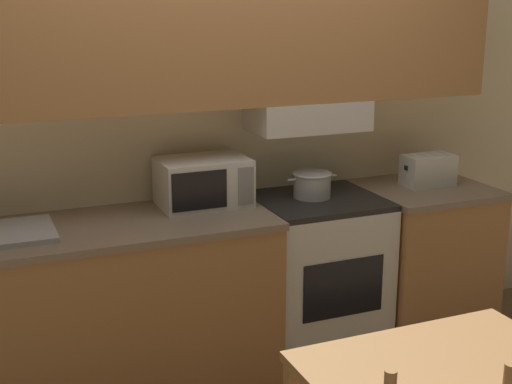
{
  "coord_description": "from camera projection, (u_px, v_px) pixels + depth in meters",
  "views": [
    {
      "loc": [
        -1.2,
        -3.56,
        1.94
      ],
      "look_at": [
        0.05,
        -0.57,
        1.06
      ],
      "focal_mm": 50.0,
      "sensor_mm": 36.0,
      "label": 1
    }
  ],
  "objects": [
    {
      "name": "lower_counter_right_stub",
      "position": [
        421.0,
        261.0,
        4.16
      ],
      "size": [
        0.69,
        0.66,
        0.91
      ],
      "color": "#B27A47",
      "rests_on": "ground_plane"
    },
    {
      "name": "microwave",
      "position": [
        203.0,
        182.0,
        3.65
      ],
      "size": [
        0.45,
        0.33,
        0.25
      ],
      "color": "silver",
      "rests_on": "lower_counter_main"
    },
    {
      "name": "toaster",
      "position": [
        428.0,
        170.0,
        4.05
      ],
      "size": [
        0.3,
        0.16,
        0.18
      ],
      "color": "silver",
      "rests_on": "lower_counter_right_stub"
    },
    {
      "name": "ground_plane",
      "position": [
        210.0,
        345.0,
        4.12
      ],
      "size": [
        16.0,
        16.0,
        0.0
      ],
      "primitive_type": "plane",
      "color": "#7F664C"
    },
    {
      "name": "stove_range",
      "position": [
        316.0,
        277.0,
        3.93
      ],
      "size": [
        0.66,
        0.61,
        0.91
      ],
      "color": "silver",
      "rests_on": "ground_plane"
    },
    {
      "name": "lower_counter_main",
      "position": [
        98.0,
        314.0,
        3.46
      ],
      "size": [
        1.74,
        0.66,
        0.91
      ],
      "color": "#B27A47",
      "rests_on": "ground_plane"
    },
    {
      "name": "wall_back",
      "position": [
        212.0,
        89.0,
        3.68
      ],
      "size": [
        5.48,
        0.38,
        2.55
      ],
      "color": "beige",
      "rests_on": "ground_plane"
    },
    {
      "name": "cooking_pot",
      "position": [
        312.0,
        184.0,
        3.81
      ],
      "size": [
        0.29,
        0.21,
        0.14
      ],
      "color": "#B7BABF",
      "rests_on": "stove_range"
    }
  ]
}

